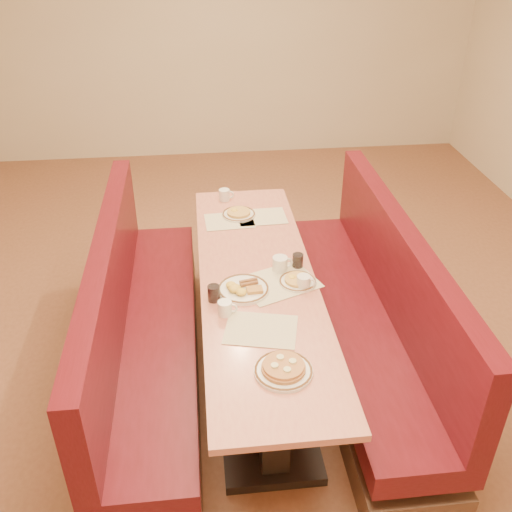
{
  "coord_description": "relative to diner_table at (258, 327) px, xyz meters",
  "views": [
    {
      "loc": [
        -0.33,
        -2.85,
        2.69
      ],
      "look_at": [
        0.0,
        0.1,
        0.85
      ],
      "focal_mm": 40.0,
      "sensor_mm": 36.0,
      "label": 1
    }
  ],
  "objects": [
    {
      "name": "placemat_near_right",
      "position": [
        0.12,
        -0.06,
        0.38
      ],
      "size": [
        0.53,
        0.47,
        0.0
      ],
      "primitive_type": "cube",
      "rotation": [
        0.0,
        0.0,
        0.38
      ],
      "color": "beige",
      "rests_on": "diner_table"
    },
    {
      "name": "extra_plate_mid",
      "position": [
        0.23,
        -0.07,
        0.39
      ],
      "size": [
        0.23,
        0.23,
        0.05
      ],
      "rotation": [
        0.0,
        0.0,
        0.22
      ],
      "color": "white",
      "rests_on": "diner_table"
    },
    {
      "name": "booth_left",
      "position": [
        -0.73,
        0.0,
        -0.01
      ],
      "size": [
        0.55,
        2.5,
        1.05
      ],
      "color": "#4C3326",
      "rests_on": "ground"
    },
    {
      "name": "soda_tumbler_mid",
      "position": [
        0.26,
        0.1,
        0.42
      ],
      "size": [
        0.07,
        0.07,
        0.09
      ],
      "color": "black",
      "rests_on": "diner_table"
    },
    {
      "name": "eggs_plate",
      "position": [
        -0.1,
        -0.12,
        0.39
      ],
      "size": [
        0.3,
        0.3,
        0.06
      ],
      "rotation": [
        0.0,
        0.0,
        0.06
      ],
      "color": "white",
      "rests_on": "diner_table"
    },
    {
      "name": "coffee_mug_d",
      "position": [
        -0.13,
        1.1,
        0.42
      ],
      "size": [
        0.12,
        0.08,
        0.09
      ],
      "rotation": [
        0.0,
        0.0,
        -0.04
      ],
      "color": "white",
      "rests_on": "diner_table"
    },
    {
      "name": "placemat_near_left",
      "position": [
        -0.04,
        -0.49,
        0.38
      ],
      "size": [
        0.44,
        0.36,
        0.0
      ],
      "primitive_type": "cube",
      "rotation": [
        0.0,
        0.0,
        -0.23
      ],
      "color": "beige",
      "rests_on": "diner_table"
    },
    {
      "name": "booth_right",
      "position": [
        0.73,
        0.0,
        -0.01
      ],
      "size": [
        0.55,
        2.5,
        1.05
      ],
      "color": "#4C3326",
      "rests_on": "ground"
    },
    {
      "name": "soda_tumbler_near",
      "position": [
        -0.27,
        -0.19,
        0.42
      ],
      "size": [
        0.07,
        0.07,
        0.1
      ],
      "color": "black",
      "rests_on": "diner_table"
    },
    {
      "name": "coffee_mug_c",
      "position": [
        0.15,
        0.07,
        0.43
      ],
      "size": [
        0.13,
        0.09,
        0.1
      ],
      "rotation": [
        0.0,
        0.0,
        0.22
      ],
      "color": "white",
      "rests_on": "diner_table"
    },
    {
      "name": "diner_table",
      "position": [
        0.0,
        0.0,
        0.0
      ],
      "size": [
        0.7,
        2.5,
        0.75
      ],
      "color": "black",
      "rests_on": "ground"
    },
    {
      "name": "coffee_mug_a",
      "position": [
        0.26,
        -0.13,
        0.42
      ],
      "size": [
        0.11,
        0.08,
        0.09
      ],
      "rotation": [
        0.0,
        0.0,
        -0.24
      ],
      "color": "white",
      "rests_on": "diner_table"
    },
    {
      "name": "extra_plate_far",
      "position": [
        -0.05,
        0.83,
        0.39
      ],
      "size": [
        0.24,
        0.24,
        0.05
      ],
      "rotation": [
        0.0,
        0.0,
        -0.11
      ],
      "color": "white",
      "rests_on": "diner_table"
    },
    {
      "name": "room_envelope",
      "position": [
        0.0,
        0.0,
        1.56
      ],
      "size": [
        6.04,
        8.04,
        2.82
      ],
      "color": "beige",
      "rests_on": "ground"
    },
    {
      "name": "ground",
      "position": [
        0.0,
        0.0,
        -0.37
      ],
      "size": [
        8.0,
        8.0,
        0.0
      ],
      "primitive_type": "plane",
      "color": "#9E6647",
      "rests_on": "ground"
    },
    {
      "name": "coffee_mug_b",
      "position": [
        -0.22,
        -0.33,
        0.42
      ],
      "size": [
        0.11,
        0.08,
        0.08
      ],
      "rotation": [
        0.0,
        0.0,
        -0.12
      ],
      "color": "white",
      "rests_on": "diner_table"
    },
    {
      "name": "placemat_far_left",
      "position": [
        -0.12,
        0.75,
        0.38
      ],
      "size": [
        0.36,
        0.28,
        0.0
      ],
      "primitive_type": "cube",
      "rotation": [
        0.0,
        0.0,
        0.05
      ],
      "color": "beige",
      "rests_on": "diner_table"
    },
    {
      "name": "placemat_far_right",
      "position": [
        0.12,
        0.79,
        0.38
      ],
      "size": [
        0.35,
        0.27,
        0.0
      ],
      "primitive_type": "cube",
      "rotation": [
        0.0,
        0.0,
        0.03
      ],
      "color": "beige",
      "rests_on": "diner_table"
    },
    {
      "name": "pancake_plate",
      "position": [
        0.03,
        -0.83,
        0.4
      ],
      "size": [
        0.29,
        0.29,
        0.06
      ],
      "rotation": [
        0.0,
        0.0,
        -0.22
      ],
      "color": "white",
      "rests_on": "diner_table"
    }
  ]
}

